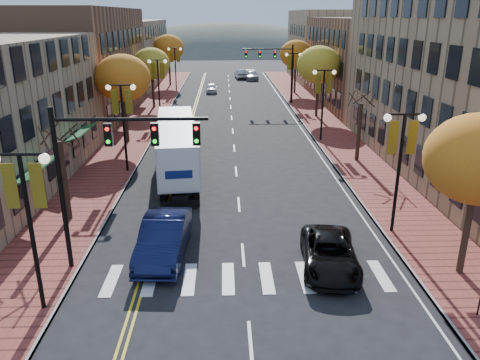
{
  "coord_description": "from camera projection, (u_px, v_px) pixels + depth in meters",
  "views": [
    {
      "loc": [
        -0.79,
        -14.87,
        10.29
      ],
      "look_at": [
        -0.0,
        7.99,
        2.2
      ],
      "focal_mm": 35.0,
      "sensor_mm": 36.0,
      "label": 1
    }
  ],
  "objects": [
    {
      "name": "tree_right_c",
      "position": [
        319.0,
        65.0,
        47.98
      ],
      "size": [
        4.48,
        4.48,
        7.21
      ],
      "color": "#382619",
      "rests_on": "sidewalk_right"
    },
    {
      "name": "building_right_far",
      "position": [
        341.0,
        46.0,
        76.53
      ],
      "size": [
        15.0,
        20.0,
        11.0
      ],
      "primitive_type": "cube",
      "color": "#9E8966",
      "rests_on": "ground"
    },
    {
      "name": "traffic_mast_far",
      "position": [
        276.0,
        63.0,
        55.57
      ],
      "size": [
        6.1,
        0.34,
        7.0
      ],
      "color": "black",
      "rests_on": "ground"
    },
    {
      "name": "car_far_oncoming",
      "position": [
        241.0,
        74.0,
        80.01
      ],
      "size": [
        2.08,
        4.63,
        1.47
      ],
      "primitive_type": "imported",
      "rotation": [
        0.0,
        0.0,
        3.26
      ],
      "color": "#A4A5AC",
      "rests_on": "ground"
    },
    {
      "name": "tree_left_b",
      "position": [
        123.0,
        78.0,
        37.97
      ],
      "size": [
        4.48,
        4.48,
        7.21
      ],
      "color": "#382619",
      "rests_on": "sidewalk_left"
    },
    {
      "name": "lamp_left_d",
      "position": [
        175.0,
        61.0,
        64.79
      ],
      "size": [
        1.96,
        0.36,
        6.05
      ],
      "color": "black",
      "rests_on": "ground"
    },
    {
      "name": "black_suv",
      "position": [
        330.0,
        254.0,
        19.93
      ],
      "size": [
        2.82,
        5.17,
        1.38
      ],
      "primitive_type": "imported",
      "rotation": [
        0.0,
        0.0,
        -0.11
      ],
      "color": "black",
      "rests_on": "ground"
    },
    {
      "name": "lamp_left_b",
      "position": [
        123.0,
        111.0,
        30.87
      ],
      "size": [
        1.96,
        0.36,
        6.05
      ],
      "color": "black",
      "rests_on": "ground"
    },
    {
      "name": "lamp_left_a",
      "position": [
        27.0,
        203.0,
        15.8
      ],
      "size": [
        1.96,
        0.36,
        6.05
      ],
      "color": "black",
      "rests_on": "ground"
    },
    {
      "name": "car_far_silver",
      "position": [
        252.0,
        75.0,
        78.36
      ],
      "size": [
        2.05,
        4.91,
        1.42
      ],
      "primitive_type": "imported",
      "rotation": [
        0.0,
        0.0,
        0.01
      ],
      "color": "#9A9BA1",
      "rests_on": "ground"
    },
    {
      "name": "tree_left_a",
      "position": [
        65.0,
        181.0,
        23.97
      ],
      "size": [
        0.28,
        0.28,
        4.2
      ],
      "color": "#382619",
      "rests_on": "sidewalk_left"
    },
    {
      "name": "tree_left_c",
      "position": [
        151.0,
        64.0,
        53.18
      ],
      "size": [
        4.16,
        4.16,
        6.69
      ],
      "color": "#382619",
      "rests_on": "sidewalk_left"
    },
    {
      "name": "semi_truck",
      "position": [
        177.0,
        142.0,
        31.81
      ],
      "size": [
        3.92,
        14.85,
        3.67
      ],
      "rotation": [
        0.0,
        0.0,
        0.11
      ],
      "color": "black",
      "rests_on": "ground"
    },
    {
      "name": "building_left_far",
      "position": [
        119.0,
        53.0,
        72.81
      ],
      "size": [
        12.0,
        26.0,
        9.5
      ],
      "primitive_type": "cube",
      "color": "#9E8966",
      "rests_on": "ground"
    },
    {
      "name": "lamp_right_a",
      "position": [
        401.0,
        150.0,
        21.93
      ],
      "size": [
        1.96,
        0.36,
        6.05
      ],
      "color": "black",
      "rests_on": "ground"
    },
    {
      "name": "building_left_mid",
      "position": [
        69.0,
        63.0,
        49.0
      ],
      "size": [
        12.0,
        24.0,
        11.0
      ],
      "primitive_type": "cube",
      "color": "brown",
      "rests_on": "ground"
    },
    {
      "name": "tree_right_d",
      "position": [
        296.0,
        54.0,
        63.1
      ],
      "size": [
        4.35,
        4.35,
        7.0
      ],
      "color": "#382619",
      "rests_on": "sidewalk_right"
    },
    {
      "name": "lamp_right_b",
      "position": [
        323.0,
        91.0,
        38.89
      ],
      "size": [
        1.96,
        0.36,
        6.05
      ],
      "color": "black",
      "rests_on": "ground"
    },
    {
      "name": "tree_left_d",
      "position": [
        169.0,
        48.0,
        69.95
      ],
      "size": [
        4.61,
        4.61,
        7.42
      ],
      "color": "#382619",
      "rests_on": "sidewalk_left"
    },
    {
      "name": "lamp_left_c",
      "position": [
        158.0,
        77.0,
        47.83
      ],
      "size": [
        1.96,
        0.36,
        6.05
      ],
      "color": "black",
      "rests_on": "ground"
    },
    {
      "name": "car_far_white",
      "position": [
        211.0,
        88.0,
        65.49
      ],
      "size": [
        1.67,
        3.79,
        1.27
      ],
      "primitive_type": "imported",
      "rotation": [
        0.0,
        0.0,
        0.05
      ],
      "color": "white",
      "rests_on": "ground"
    },
    {
      "name": "traffic_mast_near",
      "position": [
        106.0,
        159.0,
        18.47
      ],
      "size": [
        6.1,
        0.35,
        7.0
      ],
      "color": "black",
      "rests_on": "ground"
    },
    {
      "name": "sidewalk_left",
      "position": [
        144.0,
        121.0,
        47.77
      ],
      "size": [
        4.0,
        85.0,
        0.15
      ],
      "primitive_type": "cube",
      "color": "brown",
      "rests_on": "ground"
    },
    {
      "name": "navy_sedan",
      "position": [
        164.0,
        238.0,
        20.87
      ],
      "size": [
        2.18,
        5.5,
        1.78
      ],
      "primitive_type": "imported",
      "rotation": [
        0.0,
        0.0,
        -0.05
      ],
      "color": "#0D1336",
      "rests_on": "ground"
    },
    {
      "name": "lamp_right_c",
      "position": [
        293.0,
        68.0,
        55.85
      ],
      "size": [
        1.96,
        0.36,
        6.05
      ],
      "color": "black",
      "rests_on": "ground"
    },
    {
      "name": "ground",
      "position": [
        247.0,
        307.0,
        17.47
      ],
      "size": [
        200.0,
        200.0,
        0.0
      ],
      "primitive_type": "plane",
      "color": "black",
      "rests_on": "ground"
    },
    {
      "name": "tree_right_a",
      "position": [
        479.0,
        159.0,
        17.96
      ],
      "size": [
        4.16,
        4.16,
        6.69
      ],
      "color": "#382619",
      "rests_on": "sidewalk_right"
    },
    {
      "name": "tree_right_b",
      "position": [
        359.0,
        132.0,
        33.97
      ],
      "size": [
        0.28,
        0.28,
        4.2
      ],
      "color": "#382619",
      "rests_on": "sidewalk_right"
    },
    {
      "name": "sidewalk_right",
      "position": [
        319.0,
        119.0,
        48.36
      ],
      "size": [
        4.0,
        85.0,
        0.15
      ],
      "primitive_type": "cube",
      "color": "brown",
      "rests_on": "ground"
    },
    {
      "name": "building_right_mid",
      "position": [
        384.0,
        62.0,
        55.97
      ],
      "size": [
        15.0,
        24.0,
        10.0
      ],
      "primitive_type": "cube",
      "color": "brown",
      "rests_on": "ground"
    }
  ]
}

